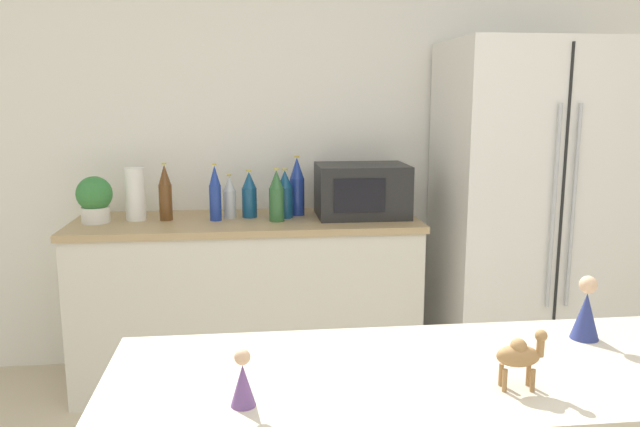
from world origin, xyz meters
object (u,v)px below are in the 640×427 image
Objects in this scene: refrigerator at (530,212)px; camel_figurine at (520,355)px; paper_towel_roll at (135,194)px; back_bottle_4 at (249,195)px; back_bottle_2 at (230,197)px; back_bottle_3 at (215,194)px; potted_plant at (95,198)px; microwave at (362,190)px; back_bottle_5 at (285,194)px; wise_man_figurine_blue at (243,381)px; back_bottle_0 at (277,196)px; wise_man_figurine_crimson at (586,312)px; back_bottle_6 at (297,187)px; back_bottle_1 at (165,193)px.

refrigerator is 14.37× the size of camel_figurine.
back_bottle_4 is at bearing 1.27° from paper_towel_roll.
back_bottle_3 is (-0.07, -0.07, 0.03)m from back_bottle_2.
back_bottle_3 is 2.22m from camel_figurine.
microwave is at bearing 1.14° from potted_plant.
back_bottle_4 is at bearing 170.43° from back_bottle_5.
back_bottle_4 reaches higher than wise_man_figurine_blue.
wise_man_figurine_blue is (-0.20, -2.14, -0.03)m from back_bottle_5.
wise_man_figurine_blue is at bearing -126.60° from refrigerator.
back_bottle_0 is (0.92, -0.06, 0.01)m from potted_plant.
wise_man_figurine_crimson is (1.60, -1.87, -0.01)m from potted_plant.
back_bottle_0 is 0.85× the size of back_bottle_6.
refrigerator is 6.63× the size of back_bottle_0.
back_bottle_3 reaches higher than paper_towel_roll.
wise_man_figurine_blue is (0.16, -2.10, -0.05)m from back_bottle_3.
refrigerator reaches higher than wise_man_figurine_blue.
back_bottle_3 is at bearing -177.10° from microwave.
refrigerator reaches higher than back_bottle_5.
back_bottle_1 reaches higher than microwave.
back_bottle_2 reaches higher than wise_man_figurine_blue.
microwave is 1.60× the size of back_bottle_1.
back_bottle_1 is at bearing 179.90° from back_bottle_5.
wise_man_figurine_blue is at bearing -90.40° from back_bottle_4.
back_bottle_0 is at bearing -8.53° from paper_towel_roll.
back_bottle_3 reaches higher than wise_man_figurine_crimson.
microwave is 0.35m from back_bottle_6.
back_bottle_2 is 0.37m from back_bottle_6.
back_bottle_6 reaches higher than back_bottle_3.
back_bottle_4 is at bearing 138.74° from back_bottle_0.
back_bottle_1 is at bearing 101.05° from wise_man_figurine_blue.
back_bottle_0 is 1.08× the size of back_bottle_4.
back_bottle_6 reaches higher than back_bottle_4.
back_bottle_0 is 1.93m from wise_man_figurine_crimson.
back_bottle_6 reaches higher than wise_man_figurine_crimson.
microwave is 2.06× the size of back_bottle_2.
camel_figurine is (0.98, -2.13, -0.02)m from back_bottle_1.
potted_plant is at bearing -175.51° from back_bottle_1.
back_bottle_5 is (0.62, -0.00, -0.02)m from back_bottle_1.
back_bottle_2 is at bearing 1.19° from paper_towel_roll.
back_bottle_2 is at bearing -178.33° from back_bottle_4.
back_bottle_5 is 2.00m from wise_man_figurine_crimson.
back_bottle_1 is 0.33m from back_bottle_2.
back_bottle_1 is at bearing 114.58° from camel_figurine.
camel_figurine is at bearing -138.95° from wise_man_figurine_crimson.
back_bottle_1 reaches higher than back_bottle_5.
potted_plant reaches higher than wise_man_figurine_blue.
back_bottle_3 is 0.45m from back_bottle_6.
back_bottle_0 is at bearing -9.10° from back_bottle_1.
back_bottle_0 reaches higher than potted_plant.
back_bottle_3 reaches higher than camel_figurine.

